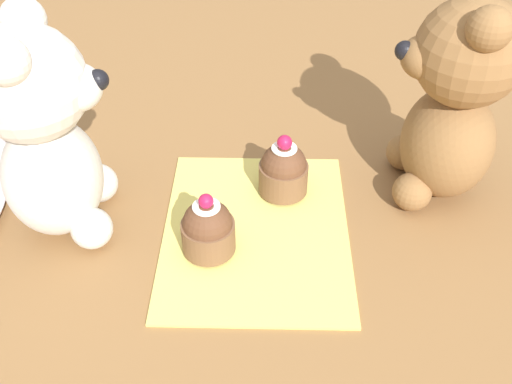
# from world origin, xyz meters

# --- Properties ---
(ground_plane) EXTENTS (4.00, 4.00, 0.00)m
(ground_plane) POSITION_xyz_m (0.00, 0.00, 0.00)
(ground_plane) COLOR olive
(knitted_placemat) EXTENTS (0.25, 0.19, 0.01)m
(knitted_placemat) POSITION_xyz_m (0.00, 0.00, 0.00)
(knitted_placemat) COLOR #E0D166
(knitted_placemat) RESTS_ON ground_plane
(teddy_bear_cream) EXTENTS (0.12, 0.13, 0.23)m
(teddy_bear_cream) POSITION_xyz_m (0.01, 0.20, 0.12)
(teddy_bear_cream) COLOR silver
(teddy_bear_cream) RESTS_ON ground_plane
(teddy_bear_tan) EXTENTS (0.12, 0.13, 0.23)m
(teddy_bear_tan) POSITION_xyz_m (0.08, -0.20, 0.12)
(teddy_bear_tan) COLOR olive
(teddy_bear_tan) RESTS_ON ground_plane
(cupcake_near_cream_bear) EXTENTS (0.05, 0.05, 0.07)m
(cupcake_near_cream_bear) POSITION_xyz_m (-0.03, 0.05, 0.03)
(cupcake_near_cream_bear) COLOR brown
(cupcake_near_cream_bear) RESTS_ON knitted_placemat
(cupcake_near_tan_bear) EXTENTS (0.05, 0.05, 0.07)m
(cupcake_near_tan_bear) POSITION_xyz_m (0.06, -0.03, 0.03)
(cupcake_near_tan_bear) COLOR brown
(cupcake_near_tan_bear) RESTS_ON knitted_placemat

